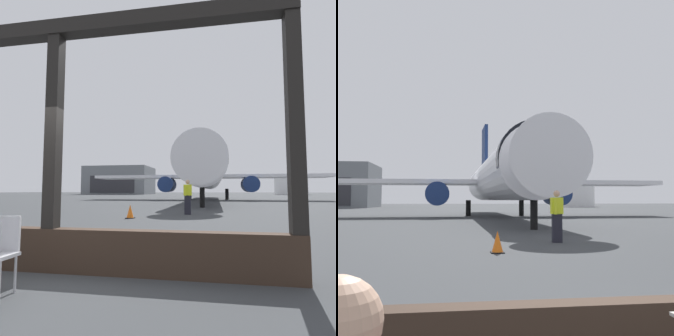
{
  "view_description": "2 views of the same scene",
  "coord_description": "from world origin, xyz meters",
  "views": [
    {
      "loc": [
        2.49,
        -3.88,
        1.22
      ],
      "look_at": [
        -0.6,
        14.09,
        2.69
      ],
      "focal_mm": 29.33,
      "sensor_mm": 36.0,
      "label": 1
    },
    {
      "loc": [
        -2.44,
        -2.98,
        1.41
      ],
      "look_at": [
        0.17,
        15.51,
        2.93
      ],
      "focal_mm": 42.29,
      "sensor_mm": 36.0,
      "label": 2
    }
  ],
  "objects": [
    {
      "name": "fuel_storage_tank",
      "position": [
        23.71,
        78.93,
        2.49
      ],
      "size": [
        8.84,
        8.84,
        4.97
      ],
      "primitive_type": "cylinder",
      "color": "white",
      "rests_on": "ground"
    },
    {
      "name": "ground_crew_worker",
      "position": [
        1.11,
        9.99,
        0.9
      ],
      "size": [
        0.4,
        0.53,
        1.74
      ],
      "color": "black",
      "rests_on": "ground"
    },
    {
      "name": "ground_plane",
      "position": [
        0.0,
        40.0,
        0.0
      ],
      "size": [
        220.0,
        220.0,
        0.0
      ],
      "primitive_type": "plane",
      "color": "#383A3D"
    },
    {
      "name": "airplane",
      "position": [
        1.57,
        28.98,
        3.21
      ],
      "size": [
        28.84,
        33.46,
        10.05
      ],
      "color": "silver",
      "rests_on": "ground"
    },
    {
      "name": "traffic_cone",
      "position": [
        -1.17,
        7.68,
        0.28
      ],
      "size": [
        0.36,
        0.36,
        0.59
      ],
      "color": "orange",
      "rests_on": "ground"
    },
    {
      "name": "window_frame",
      "position": [
        0.0,
        0.0,
        1.4
      ],
      "size": [
        7.32,
        0.24,
        3.92
      ],
      "color": "#38281E",
      "rests_on": "ground"
    },
    {
      "name": "distant_hangar",
      "position": [
        -26.68,
        78.18,
        4.18
      ],
      "size": [
        19.09,
        14.84,
        8.37
      ],
      "color": "slate",
      "rests_on": "ground"
    }
  ]
}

